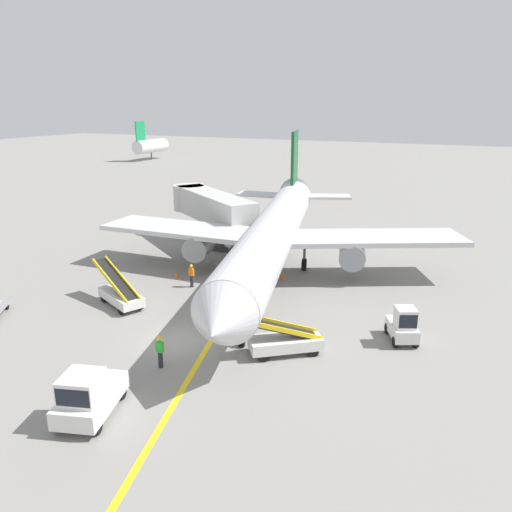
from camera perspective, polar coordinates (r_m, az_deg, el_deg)
The scene contains 14 objects.
ground_plane at distance 28.40m, azimuth -8.82°, elevation -9.61°, with size 300.00×300.00×0.00m, color gray.
taxi_line_yellow at distance 32.03m, azimuth -3.11°, elevation -6.21°, with size 0.30×80.00×0.01m, color yellow.
airliner at distance 37.47m, azimuth 2.11°, elevation 2.81°, with size 27.87×34.84×10.10m.
jet_bridge at distance 46.85m, azimuth -5.55°, elevation 5.80°, with size 11.96×9.33×4.85m.
pushback_tug at distance 22.67m, azimuth -18.67°, elevation -14.91°, with size 2.88×4.00×2.20m.
baggage_tug_near_wing at distance 28.82m, azimuth 16.48°, elevation -7.69°, with size 2.20×2.72×2.10m.
belt_loader_forward_hold at distance 33.70m, azimuth -15.30°, elevation -4.19°, with size 5.07×3.23×2.59m.
belt_loader_aft_hold at distance 26.52m, azimuth 3.13°, elevation -9.57°, with size 4.74×4.01×2.59m.
ground_crew_marshaller at distance 35.90m, azimuth -7.40°, elevation -2.16°, with size 0.36×0.24×1.70m.
ground_crew_wing_walker at distance 25.58m, azimuth -10.94°, elevation -10.61°, with size 0.36×0.24×1.70m.
safety_cone_nose_left at distance 37.61m, azimuth 3.04°, elevation -2.24°, with size 0.36×0.36×0.44m, color orange.
safety_cone_nose_right at distance 38.25m, azimuth -9.11°, elevation -2.11°, with size 0.36×0.36×0.44m, color orange.
safety_cone_wingtip_left at distance 44.94m, azimuth -4.52°, elevation 0.98°, with size 0.36×0.36×0.44m, color orange.
distant_aircraft_far_left at distance 120.43m, azimuth -12.01°, elevation 12.26°, with size 3.00×10.10×8.80m.
Camera 1 is at (14.55, -20.84, 12.68)m, focal length 34.92 mm.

